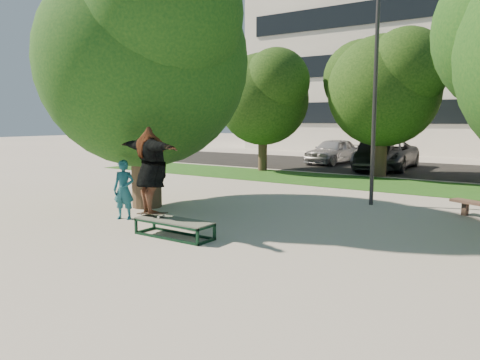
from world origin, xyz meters
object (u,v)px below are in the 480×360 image
Objects in this scene: car_grey at (386,155)px; lamppost at (375,97)px; grind_box at (174,228)px; car_dark at (375,156)px; car_silver_a at (333,151)px; bystander at (124,190)px; tree_left at (143,50)px.

lamppost is at bearing -78.50° from car_grey.
lamppost is 1.16× the size of car_grey.
car_dark is at bearing 93.04° from grind_box.
car_dark is (3.11, -2.07, -0.01)m from car_silver_a.
grind_box is 1.20× the size of bystander.
tree_left is 4.09m from bystander.
grind_box is 15.40m from car_dark.
tree_left reaches higher than car_silver_a.
bystander is at bearing -107.39° from car_dark.
bystander is at bearing -129.01° from lamppost.
lamppost is at bearing -83.73° from car_dark.
grind_box is at bearing -91.72° from car_grey.
grind_box is 0.42× the size of car_dark.
lamppost is 4.07× the size of bystander.
car_grey is at bearing -13.70° from car_silver_a.
car_grey reaches higher than car_dark.
car_silver_a reaches higher than car_dark.
car_silver_a is at bearing 72.46° from bystander.
car_silver_a is at bearing 134.64° from car_dark.
lamppost is 3.39× the size of grind_box.
lamppost is 1.43× the size of car_dark.
car_grey is at bearing 105.21° from lamppost.
car_silver_a is (-6.11, 11.30, -2.43)m from lamppost.
tree_left is 5.71m from grind_box.
tree_left is 13.84m from car_dark.
car_grey is (-2.75, 10.11, -2.42)m from lamppost.
tree_left is 4.74× the size of bystander.
tree_left is 15.67m from car_silver_a.
lamppost is at bearing 70.45° from grind_box.
lamppost is 7.48m from bystander.
car_silver_a is at bearing 93.08° from tree_left.
car_grey reaches higher than grind_box.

